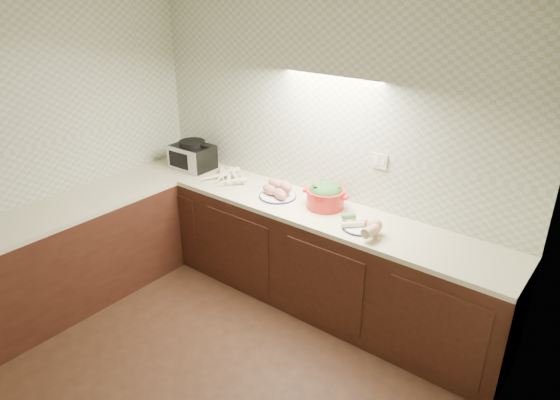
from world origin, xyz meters
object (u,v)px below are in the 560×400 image
Objects in this scene: toaster_oven at (192,156)px; parsnip_pile at (234,178)px; onion_bowl at (282,187)px; dutch_oven at (325,195)px; veg_plate at (367,226)px; sweet_potato_plate at (278,191)px.

parsnip_pile is at bearing -1.56° from toaster_oven.
onion_bowl is (0.50, 0.08, 0.01)m from parsnip_pile.
dutch_oven is (0.48, -0.04, 0.07)m from onion_bowl.
onion_bowl is 0.37× the size of dutch_oven.
veg_plate is (2.01, -0.13, -0.09)m from toaster_oven.
toaster_oven is 1.24× the size of sweet_potato_plate.
dutch_oven reaches higher than parsnip_pile.
toaster_oven reaches higher than veg_plate.
veg_plate is (0.91, -0.09, -0.01)m from sweet_potato_plate.
sweet_potato_plate is 0.12m from onion_bowl.
onion_bowl is 0.49m from dutch_oven.
dutch_oven reaches higher than onion_bowl.
onion_bowl is (-0.05, 0.11, -0.02)m from sweet_potato_plate.
toaster_oven is 1.53m from dutch_oven.
sweet_potato_plate reaches higher than parsnip_pile.
dutch_oven is 0.51m from veg_plate.
onion_bowl is at bearing 167.75° from veg_plate.
parsnip_pile is 1.28× the size of sweet_potato_plate.
onion_bowl is at bearing 3.10° from toaster_oven.
dutch_oven is 0.93× the size of veg_plate.
onion_bowl is 0.98m from veg_plate.
toaster_oven is at bearing 169.48° from dutch_oven.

